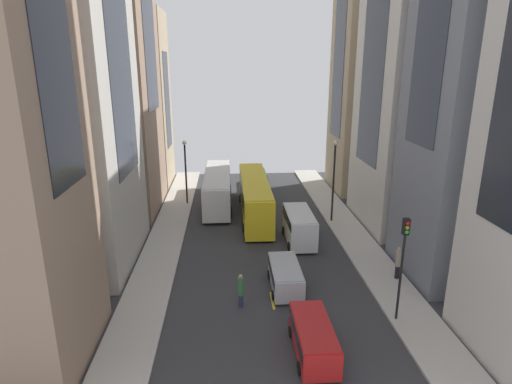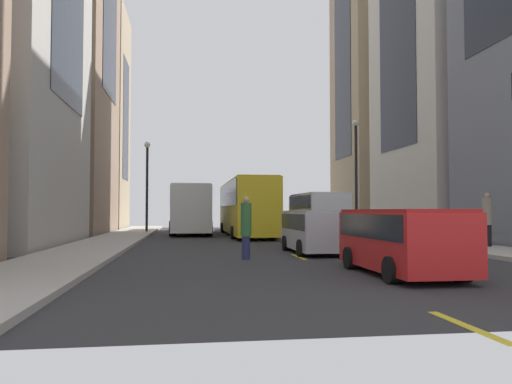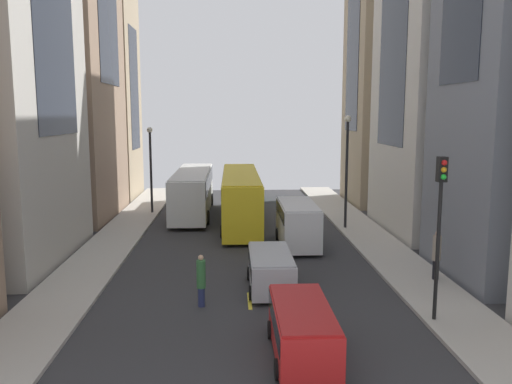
{
  "view_description": "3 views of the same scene",
  "coord_description": "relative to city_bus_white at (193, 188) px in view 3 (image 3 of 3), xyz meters",
  "views": [
    {
      "loc": [
        -2.56,
        -33.34,
        13.92
      ],
      "look_at": [
        -0.01,
        4.18,
        2.56
      ],
      "focal_mm": 29.69,
      "sensor_mm": 36.0,
      "label": 1
    },
    {
      "loc": [
        -3.93,
        -27.45,
        1.64
      ],
      "look_at": [
        0.62,
        4.8,
        2.9
      ],
      "focal_mm": 34.16,
      "sensor_mm": 36.0,
      "label": 2
    },
    {
      "loc": [
        -0.7,
        -31.22,
        7.68
      ],
      "look_at": [
        0.93,
        3.66,
        2.44
      ],
      "focal_mm": 36.68,
      "sensor_mm": 36.0,
      "label": 3
    }
  ],
  "objects": [
    {
      "name": "pedestrian_waiting_curb",
      "position": [
        1.74,
        -19.63,
        -0.88
      ],
      "size": [
        0.36,
        0.36,
        2.13
      ],
      "rotation": [
        0.0,
        0.0,
        4.25
      ],
      "color": "navy",
      "rests_on": "ground"
    },
    {
      "name": "lane_stripe_4",
      "position": [
        3.7,
        12.4,
        -2.0
      ],
      "size": [
        0.16,
        2.0,
        0.01
      ],
      "primitive_type": "cube",
      "color": "yellow",
      "rests_on": "ground"
    },
    {
      "name": "pedestrian_crossing_near",
      "position": [
        12.31,
        -17.08,
        -0.67
      ],
      "size": [
        0.39,
        0.39,
        2.25
      ],
      "rotation": [
        0.0,
        0.0,
        1.98
      ],
      "color": "black",
      "rests_on": "ground"
    },
    {
      "name": "sidewalk_east",
      "position": [
        11.53,
        -8.6,
        -1.93
      ],
      "size": [
        2.96,
        44.0,
        0.15
      ],
      "primitive_type": "cube",
      "color": "#B2ADA3",
      "rests_on": "ground"
    },
    {
      "name": "building_east_3",
      "position": [
        18.07,
        4.69,
        11.88
      ],
      "size": [
        9.81,
        7.84,
        27.77
      ],
      "color": "tan",
      "rests_on": "ground"
    },
    {
      "name": "lane_stripe_1",
      "position": [
        3.7,
        -19.1,
        -2.0
      ],
      "size": [
        0.16,
        2.0,
        0.01
      ],
      "primitive_type": "cube",
      "color": "yellow",
      "rests_on": "ground"
    },
    {
      "name": "city_bus_white",
      "position": [
        0.0,
        0.0,
        0.0
      ],
      "size": [
        2.8,
        12.51,
        3.35
      ],
      "color": "silver",
      "rests_on": "ground"
    },
    {
      "name": "delivery_van_white",
      "position": [
        6.8,
        -10.29,
        -0.5
      ],
      "size": [
        2.25,
        5.33,
        2.58
      ],
      "color": "white",
      "rests_on": "ground"
    },
    {
      "name": "sidewalk_west",
      "position": [
        -4.14,
        -8.6,
        -1.93
      ],
      "size": [
        2.96,
        44.0,
        0.15
      ],
      "primitive_type": "cube",
      "color": "#B2ADA3",
      "rests_on": "ground"
    },
    {
      "name": "streetlamp_near",
      "position": [
        10.55,
        -5.93,
        2.66
      ],
      "size": [
        0.44,
        0.44,
        7.42
      ],
      "color": "black",
      "rests_on": "ground"
    },
    {
      "name": "ground_plane",
      "position": [
        3.7,
        -8.6,
        -2.01
      ],
      "size": [
        42.62,
        42.62,
        0.0
      ],
      "primitive_type": "plane",
      "color": "#333335"
    },
    {
      "name": "car_silver_0",
      "position": [
        4.68,
        -17.68,
        -1.04
      ],
      "size": [
        2.01,
        4.35,
        1.65
      ],
      "color": "#B7BABF",
      "rests_on": "ground"
    },
    {
      "name": "lane_stripe_2",
      "position": [
        3.7,
        -8.6,
        -2.0
      ],
      "size": [
        0.16,
        2.0,
        0.01
      ],
      "primitive_type": "cube",
      "color": "yellow",
      "rests_on": "ground"
    },
    {
      "name": "car_red_1",
      "position": [
        5.19,
        -24.18,
        -1.02
      ],
      "size": [
        1.98,
        4.56,
        1.68
      ],
      "color": "red",
      "rests_on": "ground"
    },
    {
      "name": "streetlamp_far",
      "position": [
        -3.16,
        0.11,
        2.18
      ],
      "size": [
        0.44,
        0.44,
        6.54
      ],
      "color": "black",
      "rests_on": "ground"
    },
    {
      "name": "lane_stripe_3",
      "position": [
        3.7,
        1.9,
        -2.0
      ],
      "size": [
        0.16,
        2.0,
        0.01
      ],
      "primitive_type": "cube",
      "color": "yellow",
      "rests_on": "ground"
    },
    {
      "name": "traffic_light_near_corner",
      "position": [
        10.45,
        -21.73,
        2.32
      ],
      "size": [
        0.32,
        0.44,
        6.02
      ],
      "color": "black",
      "rests_on": "ground"
    },
    {
      "name": "car_green_2",
      "position": [
        4.72,
        6.72,
        -1.04
      ],
      "size": [
        2.01,
        4.64,
        1.64
      ],
      "color": "#1E7238",
      "rests_on": "ground"
    },
    {
      "name": "streetcar_yellow",
      "position": [
        3.61,
        -3.61,
        0.12
      ],
      "size": [
        2.7,
        13.78,
        3.59
      ],
      "color": "yellow",
      "rests_on": "ground"
    },
    {
      "name": "building_east_2",
      "position": [
        16.59,
        -6.38,
        10.55
      ],
      "size": [
        6.83,
        9.81,
        25.11
      ],
      "color": "beige",
      "rests_on": "ground"
    },
    {
      "name": "building_west_3",
      "position": [
        -8.92,
        8.98,
        7.89
      ],
      "size": [
        6.27,
        7.18,
        19.79
      ],
      "color": "tan",
      "rests_on": "ground"
    }
  ]
}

